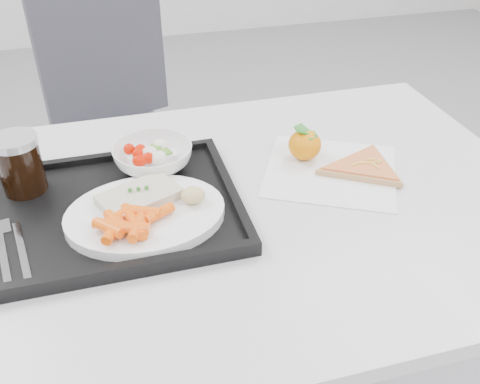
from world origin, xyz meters
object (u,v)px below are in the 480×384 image
(dinner_plate, at_px, (146,214))
(salad_bowl, at_px, (153,157))
(chair, at_px, (113,116))
(table, at_px, (223,231))
(tray, at_px, (110,211))
(tangerine, at_px, (305,145))
(pizza_slice, at_px, (364,167))
(cola_glass, at_px, (20,163))

(dinner_plate, bearing_deg, salad_bowl, 77.25)
(chair, relative_size, salad_bowl, 6.11)
(table, xyz_separation_m, tray, (-0.20, 0.02, 0.08))
(tangerine, height_order, pizza_slice, tangerine)
(pizza_slice, bearing_deg, salad_bowl, 165.75)
(salad_bowl, distance_m, tangerine, 0.30)
(salad_bowl, height_order, tangerine, tangerine)
(tray, bearing_deg, dinner_plate, -39.47)
(chair, relative_size, tray, 2.07)
(table, bearing_deg, dinner_plate, -167.93)
(dinner_plate, distance_m, cola_glass, 0.25)
(chair, height_order, salad_bowl, chair)
(dinner_plate, relative_size, cola_glass, 2.50)
(tray, distance_m, pizza_slice, 0.49)
(tangerine, relative_size, pizza_slice, 0.33)
(dinner_plate, xyz_separation_m, cola_glass, (-0.20, 0.15, 0.05))
(pizza_slice, bearing_deg, cola_glass, 171.99)
(chair, bearing_deg, salad_bowl, -85.58)
(tray, height_order, cola_glass, cola_glass)
(chair, relative_size, dinner_plate, 3.44)
(cola_glass, height_order, pizza_slice, cola_glass)
(salad_bowl, distance_m, cola_glass, 0.24)
(cola_glass, bearing_deg, tangerine, -1.64)
(tray, xyz_separation_m, pizza_slice, (0.49, 0.01, 0.00))
(salad_bowl, bearing_deg, pizza_slice, -14.25)
(table, bearing_deg, tangerine, 27.46)
(tangerine, bearing_deg, table, -152.54)
(chair, relative_size, pizza_slice, 4.31)
(table, distance_m, tangerine, 0.24)
(cola_glass, relative_size, pizza_slice, 0.50)
(dinner_plate, height_order, salad_bowl, salad_bowl)
(table, xyz_separation_m, chair, (-0.16, 0.84, -0.15))
(chair, distance_m, salad_bowl, 0.76)
(cola_glass, bearing_deg, table, -18.99)
(tray, relative_size, tangerine, 6.32)
(dinner_plate, distance_m, tangerine, 0.36)
(salad_bowl, relative_size, cola_glass, 1.41)
(tray, xyz_separation_m, cola_glass, (-0.14, 0.10, 0.06))
(tray, height_order, dinner_plate, dinner_plate)
(dinner_plate, height_order, pizza_slice, dinner_plate)
(table, height_order, salad_bowl, salad_bowl)
(salad_bowl, height_order, cola_glass, cola_glass)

